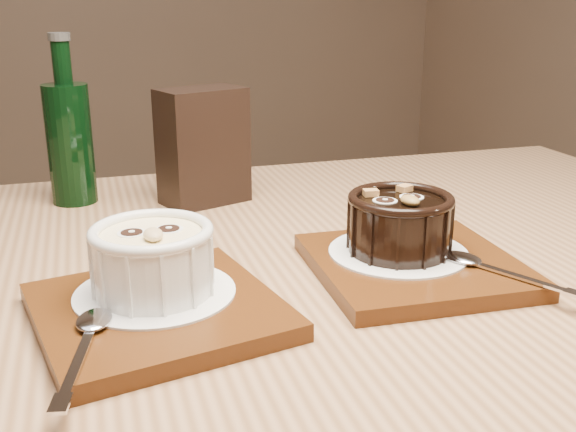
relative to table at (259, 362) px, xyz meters
name	(u,v)px	position (x,y,z in m)	size (l,w,h in m)	color
table	(259,362)	(0.00, 0.00, 0.00)	(1.24, 0.85, 0.75)	brown
tray_left	(158,311)	(-0.10, -0.06, 0.10)	(0.18, 0.18, 0.01)	#52280D
doily_left	(155,292)	(-0.10, -0.04, 0.11)	(0.13, 0.13, 0.00)	white
ramekin_white	(153,256)	(-0.10, -0.04, 0.14)	(0.10, 0.10, 0.06)	white
spoon_left	(84,343)	(-0.16, -0.11, 0.11)	(0.03, 0.13, 0.01)	silver
tray_right	(414,266)	(0.14, -0.04, 0.10)	(0.18, 0.18, 0.01)	#52280D
doily_right	(398,252)	(0.13, -0.03, 0.11)	(0.13, 0.13, 0.00)	white
ramekin_dark	(400,220)	(0.13, -0.03, 0.14)	(0.10, 0.10, 0.06)	black
spoon_right	(497,269)	(0.19, -0.10, 0.11)	(0.03, 0.13, 0.01)	silver
condiment_stand	(203,147)	(0.01, 0.24, 0.16)	(0.10, 0.06, 0.14)	black
green_bottle	(70,139)	(-0.15, 0.30, 0.17)	(0.05, 0.05, 0.20)	black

